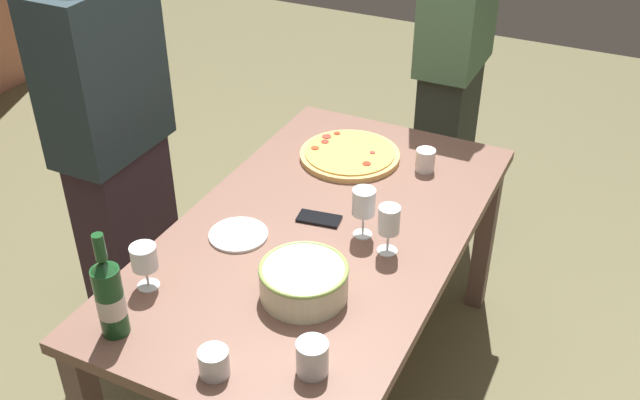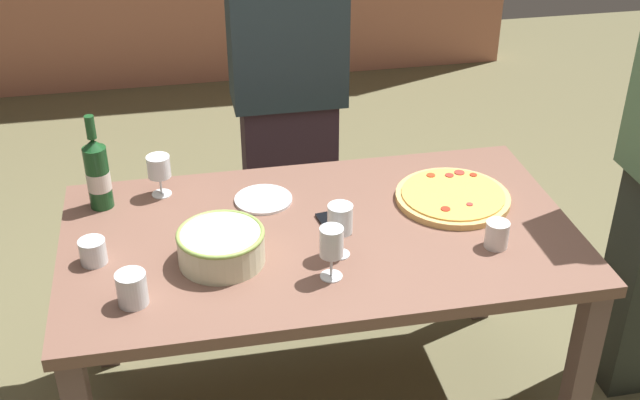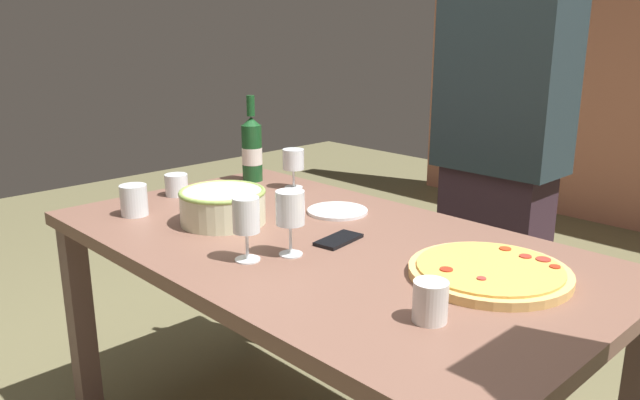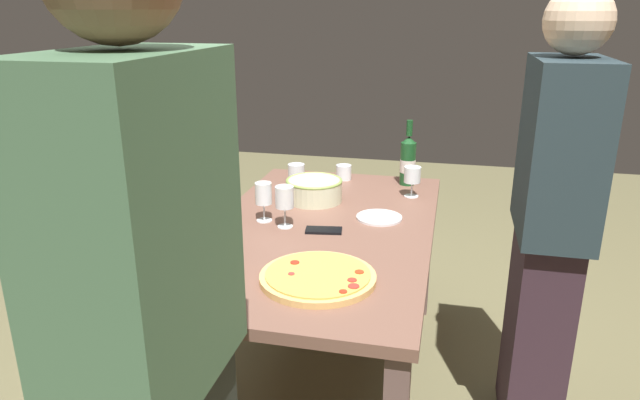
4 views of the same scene
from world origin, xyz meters
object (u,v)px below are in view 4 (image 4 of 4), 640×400
at_px(pizza, 318,277).
at_px(wine_bottle, 408,160).
at_px(serving_bowl, 314,189).
at_px(cup_ceramic, 230,265).
at_px(cup_spare, 344,172).
at_px(cup_amber, 296,174).
at_px(cell_phone, 324,230).
at_px(person_guest_left, 154,367).
at_px(wine_glass_near_pizza, 263,195).
at_px(wine_glass_far_left, 285,198).
at_px(dining_table, 320,248).
at_px(side_plate, 379,217).
at_px(person_host, 550,227).
at_px(wine_glass_by_bottle, 412,176).

xyz_separation_m(pizza, wine_bottle, (-1.14, 0.19, 0.11)).
distance_m(serving_bowl, cup_ceramic, 0.83).
xyz_separation_m(wine_bottle, cup_spare, (-0.01, -0.33, -0.09)).
relative_size(wine_bottle, cup_amber, 3.35).
xyz_separation_m(wine_bottle, cell_phone, (0.72, -0.26, -0.12)).
relative_size(cup_ceramic, person_guest_left, 0.05).
xyz_separation_m(wine_glass_near_pizza, person_guest_left, (1.23, 0.18, 0.04)).
distance_m(wine_bottle, cup_ceramic, 1.28).
relative_size(serving_bowl, person_guest_left, 0.15).
relative_size(pizza, cup_spare, 4.79).
xyz_separation_m(wine_glass_far_left, cup_spare, (-0.72, 0.10, -0.09)).
height_order(dining_table, wine_glass_near_pizza, wine_glass_near_pizza).
bearing_deg(wine_glass_near_pizza, wine_glass_far_left, 65.49).
bearing_deg(person_guest_left, side_plate, -8.80).
distance_m(serving_bowl, cup_amber, 0.30).
bearing_deg(cup_amber, person_guest_left, 6.25).
relative_size(serving_bowl, cup_spare, 3.27).
height_order(serving_bowl, person_guest_left, person_guest_left).
distance_m(pizza, person_guest_left, 0.78).
relative_size(pizza, cup_ceramic, 4.48).
bearing_deg(cup_ceramic, cell_phone, 155.54).
height_order(pizza, cup_ceramic, cup_ceramic).
height_order(cell_phone, person_host, person_host).
distance_m(wine_glass_far_left, cup_ceramic, 0.48).
xyz_separation_m(person_host, person_guest_left, (1.18, -0.92, 0.06)).
distance_m(cup_amber, cup_ceramic, 1.08).
bearing_deg(cup_spare, wine_bottle, 87.74).
distance_m(wine_glass_far_left, cup_spare, 0.73).
height_order(pizza, wine_glass_near_pizza, wine_glass_near_pizza).
relative_size(cup_amber, cup_ceramic, 1.14).
relative_size(wine_glass_near_pizza, cup_ceramic, 1.94).
xyz_separation_m(dining_table, serving_bowl, (-0.31, -0.10, 0.15)).
bearing_deg(wine_glass_by_bottle, wine_bottle, -168.88).
distance_m(serving_bowl, person_host, 1.03).
xyz_separation_m(cup_spare, side_plate, (0.54, 0.26, -0.03)).
distance_m(wine_glass_far_left, cell_phone, 0.20).
bearing_deg(cup_amber, wine_bottle, 100.50).
distance_m(serving_bowl, wine_bottle, 0.54).
xyz_separation_m(pizza, cup_spare, (-1.16, -0.14, 0.02)).
xyz_separation_m(pizza, person_guest_left, (0.75, -0.16, 0.14)).
bearing_deg(person_guest_left, serving_bowl, 4.36).
bearing_deg(serving_bowl, cup_amber, -148.93).
bearing_deg(person_host, serving_bowl, -17.57).
bearing_deg(wine_glass_far_left, person_guest_left, 3.74).
height_order(dining_table, wine_bottle, wine_bottle).
xyz_separation_m(serving_bowl, wine_glass_near_pizza, (0.30, -0.14, 0.06)).
relative_size(wine_bottle, cell_phone, 2.25).
distance_m(serving_bowl, cell_phone, 0.39).
relative_size(wine_glass_by_bottle, side_plate, 0.75).
bearing_deg(cell_phone, cup_amber, -164.12).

